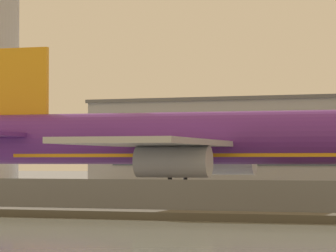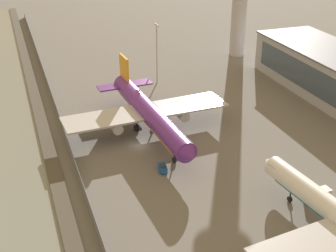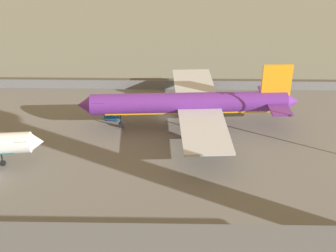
% 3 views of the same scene
% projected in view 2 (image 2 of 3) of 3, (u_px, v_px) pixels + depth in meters
% --- Properties ---
extents(ground_plane, '(500.00, 500.00, 0.00)m').
position_uv_depth(ground_plane, '(140.00, 145.00, 109.82)').
color(ground_plane, '#66635E').
extents(shoreline_seawall, '(320.00, 3.00, 0.50)m').
position_uv_depth(shoreline_seawall, '(51.00, 159.00, 103.57)').
color(shoreline_seawall, '#474238').
rests_on(shoreline_seawall, ground).
extents(perimeter_fence, '(280.00, 0.10, 2.38)m').
position_uv_depth(perimeter_fence, '(71.00, 152.00, 104.50)').
color(perimeter_fence, slate).
rests_on(perimeter_fence, ground).
extents(cargo_jet_purple, '(48.46, 41.53, 14.33)m').
position_uv_depth(cargo_jet_purple, '(148.00, 112.00, 113.44)').
color(cargo_jet_purple, '#602889').
rests_on(cargo_jet_purple, ground).
extents(baggage_tug, '(3.41, 2.07, 1.80)m').
position_uv_depth(baggage_tug, '(163.00, 168.00, 99.36)').
color(baggage_tug, '#19519E').
rests_on(baggage_tug, ground).
extents(ops_van, '(2.55, 5.36, 2.48)m').
position_uv_depth(ops_van, '(318.00, 195.00, 89.63)').
color(ops_van, white).
rests_on(ops_van, ground).
extents(apron_light_mast_apron_west, '(3.20, 0.40, 18.59)m').
position_uv_depth(apron_light_mast_apron_west, '(157.00, 50.00, 141.63)').
color(apron_light_mast_apron_west, '#A8A8AD').
rests_on(apron_light_mast_apron_west, ground).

